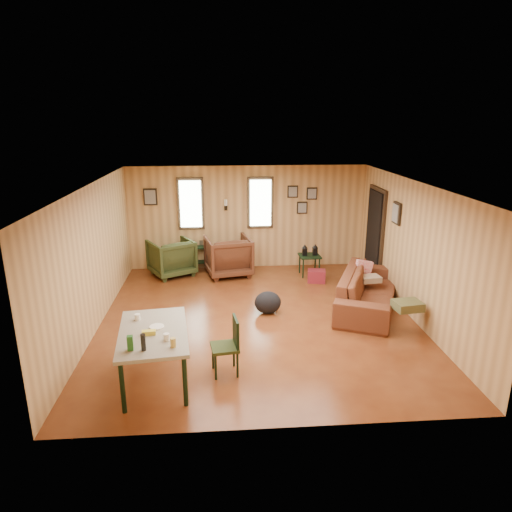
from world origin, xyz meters
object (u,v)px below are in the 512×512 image
at_px(sofa, 369,284).
at_px(recliner_brown, 228,254).
at_px(recliner_green, 171,256).
at_px(side_table, 310,254).
at_px(dining_table, 153,336).
at_px(end_table, 197,252).

bearing_deg(sofa, recliner_brown, 75.25).
distance_m(recliner_green, side_table, 3.12).
distance_m(recliner_brown, dining_table, 4.45).
height_order(recliner_brown, side_table, recliner_brown).
relative_size(end_table, side_table, 0.93).
bearing_deg(sofa, recliner_green, 84.58).
xyz_separation_m(sofa, recliner_brown, (-2.58, 2.06, 0.02)).
distance_m(recliner_brown, end_table, 0.93).
distance_m(end_table, dining_table, 4.91).
xyz_separation_m(recliner_green, side_table, (3.11, -0.26, 0.04)).
bearing_deg(side_table, dining_table, -124.89).
bearing_deg(end_table, sofa, -38.59).
xyz_separation_m(sofa, dining_table, (-3.65, -2.26, 0.21)).
bearing_deg(end_table, recliner_green, -139.81).
bearing_deg(recliner_green, recliner_brown, 146.69).
xyz_separation_m(recliner_brown, dining_table, (-1.07, -4.32, 0.19)).
relative_size(recliner_green, end_table, 1.33).
height_order(recliner_brown, recliner_green, recliner_brown).
bearing_deg(dining_table, recliner_green, 86.01).
bearing_deg(recliner_brown, dining_table, 64.16).
xyz_separation_m(recliner_green, end_table, (0.56, 0.47, -0.07)).
relative_size(recliner_green, side_table, 1.24).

